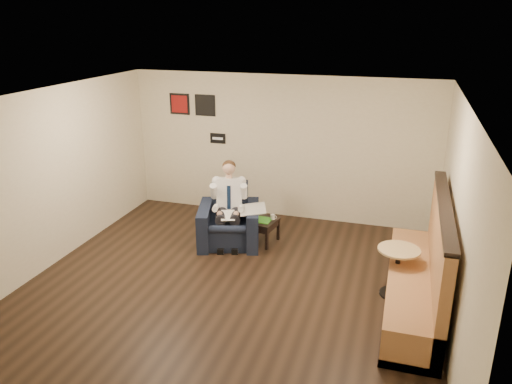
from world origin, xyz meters
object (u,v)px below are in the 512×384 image
(green_folder, at_px, (259,220))
(cafe_table, at_px, (397,272))
(side_table, at_px, (261,231))
(smartphone, at_px, (267,217))
(coffee_mug, at_px, (273,217))
(armchair, at_px, (229,216))
(seated_man, at_px, (228,209))
(banquette, at_px, (416,256))

(green_folder, height_order, cafe_table, cafe_table)
(side_table, relative_size, smartphone, 3.93)
(green_folder, relative_size, coffee_mug, 4.74)
(side_table, height_order, green_folder, green_folder)
(armchair, relative_size, cafe_table, 1.41)
(seated_man, bearing_deg, smartphone, 22.10)
(coffee_mug, relative_size, banquette, 0.03)
(banquette, distance_m, cafe_table, 0.50)
(side_table, bearing_deg, green_folder, -157.23)
(smartphone, height_order, banquette, banquette)
(armchair, distance_m, side_table, 0.63)
(cafe_table, bearing_deg, armchair, 161.52)
(green_folder, xyz_separation_m, smartphone, (0.11, 0.15, -0.00))
(cafe_table, bearing_deg, smartphone, 150.48)
(armchair, distance_m, smartphone, 0.69)
(seated_man, height_order, side_table, seated_man)
(banquette, bearing_deg, side_table, 152.16)
(green_folder, relative_size, smartphone, 3.21)
(coffee_mug, distance_m, cafe_table, 2.50)
(green_folder, bearing_deg, cafe_table, -25.48)
(banquette, height_order, cafe_table, banquette)
(armchair, relative_size, smartphone, 7.82)
(side_table, xyz_separation_m, coffee_mug, (0.19, 0.08, 0.26))
(green_folder, bearing_deg, coffee_mug, 22.77)
(armchair, xyz_separation_m, green_folder, (0.50, 0.17, -0.07))
(green_folder, height_order, coffee_mug, coffee_mug)
(coffee_mug, height_order, banquette, banquette)
(side_table, distance_m, banquette, 2.98)
(armchair, height_order, smartphone, armchair)
(green_folder, bearing_deg, armchair, -160.94)
(seated_man, height_order, coffee_mug, seated_man)
(armchair, bearing_deg, coffee_mug, 3.91)
(armchair, distance_m, cafe_table, 3.05)
(banquette, xyz_separation_m, cafe_table, (-0.23, 0.21, -0.39))
(green_folder, relative_size, banquette, 0.14)
(armchair, xyz_separation_m, coffee_mug, (0.72, 0.27, -0.03))
(coffee_mug, height_order, smartphone, coffee_mug)
(armchair, relative_size, seated_man, 0.75)
(side_table, height_order, smartphone, smartphone)
(seated_man, bearing_deg, side_table, 15.93)
(armchair, height_order, seated_man, seated_man)
(smartphone, relative_size, banquette, 0.04)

